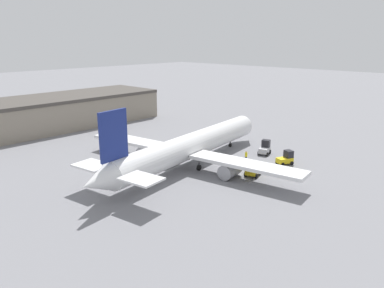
# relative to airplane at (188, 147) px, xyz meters

# --- Properties ---
(ground_plane) EXTENTS (400.00, 400.00, 0.00)m
(ground_plane) POSITION_rel_airplane_xyz_m (0.98, 0.14, -3.12)
(ground_plane) COLOR slate
(terminal_building) EXTENTS (63.76, 15.59, 6.98)m
(terminal_building) POSITION_rel_airplane_xyz_m (-8.65, 41.10, 0.37)
(terminal_building) COLOR gray
(terminal_building) RESTS_ON ground_plane
(airplane) EXTENTS (41.88, 38.35, 11.32)m
(airplane) POSITION_rel_airplane_xyz_m (0.00, 0.00, 0.00)
(airplane) COLOR silver
(airplane) RESTS_ON ground_plane
(ground_crew_worker) EXTENTS (0.41, 0.41, 1.85)m
(ground_crew_worker) POSITION_rel_airplane_xyz_m (8.03, -5.42, -2.14)
(ground_crew_worker) COLOR #1E2338
(ground_crew_worker) RESTS_ON ground_plane
(baggage_tug) EXTENTS (2.79, 2.33, 2.46)m
(baggage_tug) POSITION_rel_airplane_xyz_m (13.82, -5.32, -2.04)
(baggage_tug) COLOR #B2B2B7
(baggage_tug) RESTS_ON ground_plane
(belt_loader_truck) EXTENTS (2.84, 2.46, 2.00)m
(belt_loader_truck) POSITION_rel_airplane_xyz_m (3.54, -9.88, -2.17)
(belt_loader_truck) COLOR yellow
(belt_loader_truck) RESTS_ON ground_plane
(pushback_tug) EXTENTS (2.88, 2.51, 2.26)m
(pushback_tug) POSITION_rel_airplane_xyz_m (11.35, -10.82, -2.12)
(pushback_tug) COLOR yellow
(pushback_tug) RESTS_ON ground_plane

